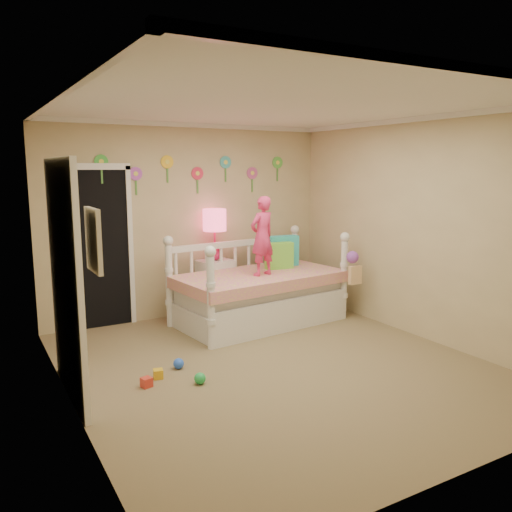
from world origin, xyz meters
TOP-DOWN VIEW (x-y plane):
  - floor at (0.00, 0.00)m, footprint 4.00×4.50m
  - ceiling at (0.00, 0.00)m, footprint 4.00×4.50m
  - back_wall at (0.00, 2.25)m, footprint 4.00×0.01m
  - left_wall at (-2.00, 0.00)m, footprint 0.01×4.50m
  - right_wall at (2.00, 0.00)m, footprint 0.01×4.50m
  - crown_molding at (0.00, 0.00)m, footprint 4.00×4.50m
  - daybed at (0.61, 1.42)m, footprint 2.30×1.40m
  - pillow_turquoise at (1.16, 1.70)m, footprint 0.44×0.21m
  - pillow_lime at (1.00, 1.55)m, footprint 0.39×0.18m
  - child at (0.58, 1.28)m, footprint 0.42×0.33m
  - nightstand at (0.29, 2.07)m, footprint 0.50×0.40m
  - table_lamp at (0.29, 2.07)m, footprint 0.32×0.32m
  - closet_doorway at (-1.25, 2.23)m, footprint 0.90×0.04m
  - flower_decals at (-0.09, 2.24)m, footprint 3.40×0.02m
  - mirror_closet at (-1.96, 0.30)m, footprint 0.07×1.30m
  - wall_picture at (-1.97, -0.90)m, footprint 0.05×0.34m
  - hanging_bag at (1.65, 0.78)m, footprint 0.20×0.16m
  - toy_scatter at (-0.99, 0.42)m, footprint 1.00×1.41m

SIDE VIEW (x-z plane):
  - floor at x=0.00m, z-range -0.01..0.01m
  - toy_scatter at x=-0.99m, z-range 0.00..0.11m
  - nightstand at x=0.29m, z-range 0.00..0.76m
  - daybed at x=0.61m, z-range 0.00..1.19m
  - hanging_bag at x=1.65m, z-range 0.54..0.90m
  - pillow_lime at x=1.00m, z-range 0.66..1.02m
  - pillow_turquoise at x=1.16m, z-range 0.66..1.08m
  - closet_doorway at x=-1.25m, z-range 0.00..2.07m
  - mirror_closet at x=-1.96m, z-range 0.00..2.10m
  - child at x=0.58m, z-range 0.66..1.67m
  - table_lamp at x=0.29m, z-range 0.87..1.58m
  - back_wall at x=0.00m, z-range 0.00..2.60m
  - left_wall at x=-2.00m, z-range 0.00..2.60m
  - right_wall at x=2.00m, z-range 0.00..2.60m
  - wall_picture at x=-1.97m, z-range 1.34..1.76m
  - flower_decals at x=-0.09m, z-range 1.69..2.19m
  - crown_molding at x=0.00m, z-range 2.54..2.60m
  - ceiling at x=0.00m, z-range 2.60..2.60m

